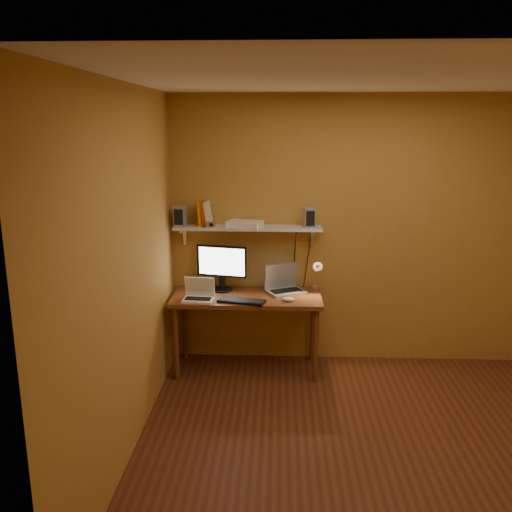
{
  "coord_description": "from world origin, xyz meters",
  "views": [
    {
      "loc": [
        -0.65,
        -3.56,
        2.32
      ],
      "look_at": [
        -0.86,
        1.18,
        1.16
      ],
      "focal_mm": 38.0,
      "sensor_mm": 36.0,
      "label": 1
    }
  ],
  "objects_px": {
    "monitor": "(222,266)",
    "mouse": "(289,299)",
    "laptop": "(284,284)",
    "shelf_camera": "(211,224)",
    "speaker_left": "(180,216)",
    "wall_shelf": "(248,228)",
    "router": "(245,224)",
    "desk": "(247,304)",
    "netbook": "(199,294)",
    "desk_lamp": "(317,271)",
    "speaker_right": "(309,218)",
    "keyboard": "(242,301)"
  },
  "relations": [
    {
      "from": "speaker_right",
      "to": "router",
      "type": "bearing_deg",
      "value": 169.35
    },
    {
      "from": "wall_shelf",
      "to": "speaker_left",
      "type": "xyz_separation_m",
      "value": [
        -0.64,
        -0.01,
        0.11
      ]
    },
    {
      "from": "laptop",
      "to": "keyboard",
      "type": "height_order",
      "value": "laptop"
    },
    {
      "from": "laptop",
      "to": "keyboard",
      "type": "bearing_deg",
      "value": -165.1
    },
    {
      "from": "desk",
      "to": "speaker_right",
      "type": "relative_size",
      "value": 7.72
    },
    {
      "from": "laptop",
      "to": "speaker_left",
      "type": "height_order",
      "value": "speaker_left"
    },
    {
      "from": "router",
      "to": "monitor",
      "type": "bearing_deg",
      "value": -171.05
    },
    {
      "from": "desk",
      "to": "shelf_camera",
      "type": "bearing_deg",
      "value": 161.39
    },
    {
      "from": "keyboard",
      "to": "shelf_camera",
      "type": "distance_m",
      "value": 0.78
    },
    {
      "from": "wall_shelf",
      "to": "netbook",
      "type": "relative_size",
      "value": 4.81
    },
    {
      "from": "laptop",
      "to": "shelf_camera",
      "type": "xyz_separation_m",
      "value": [
        -0.69,
        -0.03,
        0.58
      ]
    },
    {
      "from": "speaker_right",
      "to": "speaker_left",
      "type": "bearing_deg",
      "value": 169.79
    },
    {
      "from": "keyboard",
      "to": "speaker_left",
      "type": "relative_size",
      "value": 2.26
    },
    {
      "from": "speaker_left",
      "to": "speaker_right",
      "type": "distance_m",
      "value": 1.22
    },
    {
      "from": "speaker_left",
      "to": "mouse",
      "type": "bearing_deg",
      "value": -11.08
    },
    {
      "from": "laptop",
      "to": "router",
      "type": "height_order",
      "value": "router"
    },
    {
      "from": "monitor",
      "to": "netbook",
      "type": "height_order",
      "value": "monitor"
    },
    {
      "from": "shelf_camera",
      "to": "speaker_right",
      "type": "bearing_deg",
      "value": 3.97
    },
    {
      "from": "monitor",
      "to": "mouse",
      "type": "bearing_deg",
      "value": -13.41
    },
    {
      "from": "speaker_left",
      "to": "router",
      "type": "bearing_deg",
      "value": 7.23
    },
    {
      "from": "desk",
      "to": "netbook",
      "type": "xyz_separation_m",
      "value": [
        -0.43,
        -0.14,
        0.14
      ]
    },
    {
      "from": "speaker_left",
      "to": "speaker_right",
      "type": "relative_size",
      "value": 1.04
    },
    {
      "from": "keyboard",
      "to": "mouse",
      "type": "relative_size",
      "value": 4.05
    },
    {
      "from": "netbook",
      "to": "speaker_right",
      "type": "xyz_separation_m",
      "value": [
        1.01,
        0.32,
        0.66
      ]
    },
    {
      "from": "desk",
      "to": "keyboard",
      "type": "distance_m",
      "value": 0.23
    },
    {
      "from": "netbook",
      "to": "desk_lamp",
      "type": "height_order",
      "value": "desk_lamp"
    },
    {
      "from": "desk",
      "to": "router",
      "type": "xyz_separation_m",
      "value": [
        -0.03,
        0.19,
        0.74
      ]
    },
    {
      "from": "router",
      "to": "keyboard",
      "type": "bearing_deg",
      "value": -91.02
    },
    {
      "from": "mouse",
      "to": "desk_lamp",
      "type": "xyz_separation_m",
      "value": [
        0.27,
        0.28,
        0.19
      ]
    },
    {
      "from": "monitor",
      "to": "laptop",
      "type": "distance_m",
      "value": 0.62
    },
    {
      "from": "laptop",
      "to": "mouse",
      "type": "distance_m",
      "value": 0.31
    },
    {
      "from": "speaker_left",
      "to": "router",
      "type": "xyz_separation_m",
      "value": [
        0.61,
        0.0,
        -0.07
      ]
    },
    {
      "from": "laptop",
      "to": "desk",
      "type": "bearing_deg",
      "value": 175.76
    },
    {
      "from": "shelf_camera",
      "to": "wall_shelf",
      "type": "bearing_deg",
      "value": 12.99
    },
    {
      "from": "monitor",
      "to": "speaker_left",
      "type": "xyz_separation_m",
      "value": [
        -0.39,
        0.03,
        0.47
      ]
    },
    {
      "from": "monitor",
      "to": "laptop",
      "type": "relative_size",
      "value": 1.15
    },
    {
      "from": "laptop",
      "to": "speaker_left",
      "type": "relative_size",
      "value": 2.23
    },
    {
      "from": "desk",
      "to": "router",
      "type": "relative_size",
      "value": 4.43
    },
    {
      "from": "speaker_left",
      "to": "shelf_camera",
      "type": "bearing_deg",
      "value": -5.72
    },
    {
      "from": "speaker_left",
      "to": "desk_lamp",
      "type": "bearing_deg",
      "value": 4.47
    },
    {
      "from": "desk_lamp",
      "to": "router",
      "type": "distance_m",
      "value": 0.82
    },
    {
      "from": "netbook",
      "to": "shelf_camera",
      "type": "xyz_separation_m",
      "value": [
        0.09,
        0.26,
        0.6
      ]
    },
    {
      "from": "mouse",
      "to": "keyboard",
      "type": "bearing_deg",
      "value": -168.95
    },
    {
      "from": "desk_lamp",
      "to": "speaker_left",
      "type": "distance_m",
      "value": 1.4
    },
    {
      "from": "desk",
      "to": "netbook",
      "type": "distance_m",
      "value": 0.48
    },
    {
      "from": "monitor",
      "to": "netbook",
      "type": "bearing_deg",
      "value": -109.5
    },
    {
      "from": "wall_shelf",
      "to": "speaker_left",
      "type": "relative_size",
      "value": 7.41
    },
    {
      "from": "shelf_camera",
      "to": "speaker_left",
      "type": "bearing_deg",
      "value": 167.35
    },
    {
      "from": "desk_lamp",
      "to": "shelf_camera",
      "type": "distance_m",
      "value": 1.1
    },
    {
      "from": "desk",
      "to": "speaker_right",
      "type": "distance_m",
      "value": 1.0
    }
  ]
}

